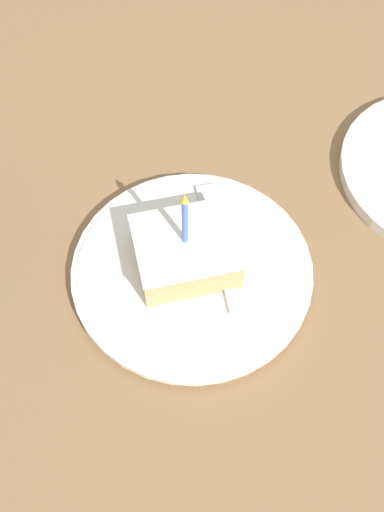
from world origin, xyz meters
The scene contains 4 objects.
ground_plane centered at (0.00, 0.00, -0.02)m, with size 2.40×2.40×0.04m.
plate centered at (0.01, 0.01, 0.01)m, with size 0.27×0.27×0.02m.
cake_slice centered at (0.01, 0.00, 0.04)m, with size 0.11×0.09×0.12m.
fork centered at (-0.03, -0.03, 0.02)m, with size 0.03×0.17×0.00m.
Camera 1 is at (0.09, 0.34, 0.59)m, focal length 42.00 mm.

